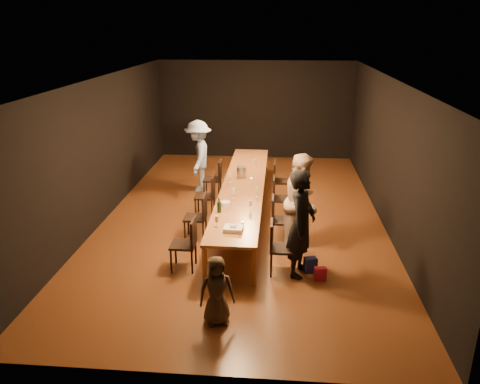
# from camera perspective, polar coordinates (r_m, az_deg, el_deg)

# --- Properties ---
(ground) EXTENTS (10.00, 10.00, 0.00)m
(ground) POSITION_cam_1_polar(r_m,az_deg,el_deg) (10.38, 0.39, -3.01)
(ground) COLOR #4E2E13
(ground) RESTS_ON ground
(room_shell) EXTENTS (6.04, 10.04, 3.02)m
(room_shell) POSITION_cam_1_polar(r_m,az_deg,el_deg) (9.76, 0.42, 8.30)
(room_shell) COLOR black
(room_shell) RESTS_ON ground
(table) EXTENTS (0.90, 6.00, 0.75)m
(table) POSITION_cam_1_polar(r_m,az_deg,el_deg) (10.13, 0.40, 0.65)
(table) COLOR #945B2B
(table) RESTS_ON ground
(chair_right_0) EXTENTS (0.42, 0.42, 0.93)m
(chair_right_0) POSITION_cam_1_polar(r_m,az_deg,el_deg) (7.98, 5.18, -6.78)
(chair_right_0) COLOR black
(chair_right_0) RESTS_ON ground
(chair_right_1) EXTENTS (0.42, 0.42, 0.93)m
(chair_right_1) POSITION_cam_1_polar(r_m,az_deg,el_deg) (9.07, 5.17, -3.39)
(chair_right_1) COLOR black
(chair_right_1) RESTS_ON ground
(chair_right_2) EXTENTS (0.42, 0.42, 0.93)m
(chair_right_2) POSITION_cam_1_polar(r_m,az_deg,el_deg) (10.18, 5.17, -0.74)
(chair_right_2) COLOR black
(chair_right_2) RESTS_ON ground
(chair_right_3) EXTENTS (0.42, 0.42, 0.93)m
(chair_right_3) POSITION_cam_1_polar(r_m,az_deg,el_deg) (11.31, 5.16, 1.39)
(chair_right_3) COLOR black
(chair_right_3) RESTS_ON ground
(chair_left_0) EXTENTS (0.42, 0.42, 0.93)m
(chair_left_0) POSITION_cam_1_polar(r_m,az_deg,el_deg) (8.13, -6.96, -6.31)
(chair_left_0) COLOR black
(chair_left_0) RESTS_ON ground
(chair_left_1) EXTENTS (0.42, 0.42, 0.93)m
(chair_left_1) POSITION_cam_1_polar(r_m,az_deg,el_deg) (9.20, -5.48, -3.04)
(chair_left_1) COLOR black
(chair_left_1) RESTS_ON ground
(chair_left_2) EXTENTS (0.42, 0.42, 0.93)m
(chair_left_2) POSITION_cam_1_polar(r_m,az_deg,el_deg) (10.30, -4.33, -0.46)
(chair_left_2) COLOR black
(chair_left_2) RESTS_ON ground
(chair_left_3) EXTENTS (0.42, 0.42, 0.93)m
(chair_left_3) POSITION_cam_1_polar(r_m,az_deg,el_deg) (11.42, -3.39, 1.62)
(chair_left_3) COLOR black
(chair_left_3) RESTS_ON ground
(woman_birthday) EXTENTS (0.63, 0.78, 1.84)m
(woman_birthday) POSITION_cam_1_polar(r_m,az_deg,el_deg) (7.79, 7.49, -3.85)
(woman_birthday) COLOR black
(woman_birthday) RESTS_ON ground
(woman_tan) EXTENTS (0.99, 1.09, 1.83)m
(woman_tan) POSITION_cam_1_polar(r_m,az_deg,el_deg) (8.77, 7.59, -1.14)
(woman_tan) COLOR beige
(woman_tan) RESTS_ON ground
(man_blue) EXTENTS (0.75, 1.21, 1.80)m
(man_blue) POSITION_cam_1_polar(r_m,az_deg,el_deg) (11.82, -5.10, 4.39)
(man_blue) COLOR #90ADDF
(man_blue) RESTS_ON ground
(child) EXTENTS (0.58, 0.46, 1.03)m
(child) POSITION_cam_1_polar(r_m,az_deg,el_deg) (6.68, -2.87, -11.91)
(child) COLOR #433525
(child) RESTS_ON ground
(gift_bag_red) EXTENTS (0.21, 0.13, 0.23)m
(gift_bag_red) POSITION_cam_1_polar(r_m,az_deg,el_deg) (7.99, 9.75, -9.81)
(gift_bag_red) COLOR #C11D46
(gift_bag_red) RESTS_ON ground
(gift_bag_blue) EXTENTS (0.24, 0.20, 0.26)m
(gift_bag_blue) POSITION_cam_1_polar(r_m,az_deg,el_deg) (8.21, 8.58, -8.75)
(gift_bag_blue) COLOR #23339A
(gift_bag_blue) RESTS_ON ground
(birthday_cake) EXTENTS (0.33, 0.27, 0.08)m
(birthday_cake) POSITION_cam_1_polar(r_m,az_deg,el_deg) (7.87, -0.81, -4.50)
(birthday_cake) COLOR white
(birthday_cake) RESTS_ON table
(plate_stack) EXTENTS (0.26, 0.26, 0.11)m
(plate_stack) POSITION_cam_1_polar(r_m,az_deg,el_deg) (8.86, -1.81, -1.52)
(plate_stack) COLOR white
(plate_stack) RESTS_ON table
(champagne_bottle) EXTENTS (0.09, 0.09, 0.31)m
(champagne_bottle) POSITION_cam_1_polar(r_m,az_deg,el_deg) (8.58, -2.56, -1.53)
(champagne_bottle) COLOR black
(champagne_bottle) RESTS_ON table
(ice_bucket) EXTENTS (0.22, 0.22, 0.23)m
(ice_bucket) POSITION_cam_1_polar(r_m,az_deg,el_deg) (10.61, 0.17, 2.49)
(ice_bucket) COLOR #B1B1B5
(ice_bucket) RESTS_ON table
(wineglass_0) EXTENTS (0.06, 0.06, 0.21)m
(wineglass_0) POSITION_cam_1_polar(r_m,az_deg,el_deg) (7.99, -2.84, -3.60)
(wineglass_0) COLOR beige
(wineglass_0) RESTS_ON table
(wineglass_1) EXTENTS (0.06, 0.06, 0.21)m
(wineglass_1) POSITION_cam_1_polar(r_m,az_deg,el_deg) (8.66, 1.26, -1.67)
(wineglass_1) COLOR beige
(wineglass_1) RESTS_ON table
(wineglass_2) EXTENTS (0.06, 0.06, 0.21)m
(wineglass_2) POSITION_cam_1_polar(r_m,az_deg,el_deg) (9.31, -0.78, -0.11)
(wineglass_2) COLOR silver
(wineglass_2) RESTS_ON table
(wineglass_3) EXTENTS (0.06, 0.06, 0.21)m
(wineglass_3) POSITION_cam_1_polar(r_m,az_deg,el_deg) (9.38, 2.06, 0.03)
(wineglass_3) COLOR beige
(wineglass_3) RESTS_ON table
(wineglass_4) EXTENTS (0.06, 0.06, 0.21)m
(wineglass_4) POSITION_cam_1_polar(r_m,az_deg,el_deg) (10.22, -1.22, 1.72)
(wineglass_4) COLOR silver
(wineglass_4) RESTS_ON table
(wineglass_5) EXTENTS (0.06, 0.06, 0.21)m
(wineglass_5) POSITION_cam_1_polar(r_m,az_deg,el_deg) (11.29, 1.83, 3.48)
(wineglass_5) COLOR silver
(wineglass_5) RESTS_ON table
(tealight_near) EXTENTS (0.05, 0.05, 0.03)m
(tealight_near) POSITION_cam_1_polar(r_m,az_deg,el_deg) (8.15, 0.30, -3.77)
(tealight_near) COLOR #B2B7B2
(tealight_near) RESTS_ON table
(tealight_mid) EXTENTS (0.05, 0.05, 0.03)m
(tealight_mid) POSITION_cam_1_polar(r_m,az_deg,el_deg) (10.43, 1.37, 1.60)
(tealight_mid) COLOR #B2B7B2
(tealight_mid) RESTS_ON table
(tealight_far) EXTENTS (0.05, 0.05, 0.03)m
(tealight_far) POSITION_cam_1_polar(r_m,az_deg,el_deg) (11.65, 1.76, 3.56)
(tealight_far) COLOR #B2B7B2
(tealight_far) RESTS_ON table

